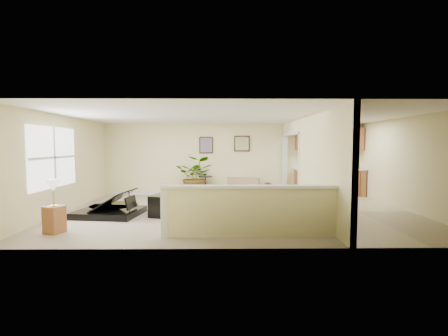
{
  "coord_description": "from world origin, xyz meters",
  "views": [
    {
      "loc": [
        -0.45,
        -8.35,
        1.74
      ],
      "look_at": [
        -0.35,
        0.4,
        1.13
      ],
      "focal_mm": 26.0,
      "sensor_mm": 36.0,
      "label": 1
    }
  ],
  "objects_px": {
    "piano_bench": "(163,205)",
    "piano": "(109,191)",
    "palm_plant": "(196,177)",
    "lamp_stand": "(54,210)",
    "accent_table": "(206,183)",
    "small_plant": "(267,191)",
    "loveseat": "(236,187)"
  },
  "relations": [
    {
      "from": "piano_bench",
      "to": "piano",
      "type": "bearing_deg",
      "value": 173.83
    },
    {
      "from": "piano",
      "to": "piano_bench",
      "type": "relative_size",
      "value": 2.44
    },
    {
      "from": "palm_plant",
      "to": "lamp_stand",
      "type": "xyz_separation_m",
      "value": [
        -2.47,
        -4.58,
        -0.23
      ]
    },
    {
      "from": "accent_table",
      "to": "palm_plant",
      "type": "distance_m",
      "value": 0.4
    },
    {
      "from": "piano",
      "to": "small_plant",
      "type": "bearing_deg",
      "value": 37.18
    },
    {
      "from": "accent_table",
      "to": "lamp_stand",
      "type": "xyz_separation_m",
      "value": [
        -2.79,
        -4.62,
        0.01
      ]
    },
    {
      "from": "piano_bench",
      "to": "palm_plant",
      "type": "height_order",
      "value": "palm_plant"
    },
    {
      "from": "accent_table",
      "to": "small_plant",
      "type": "distance_m",
      "value": 2.11
    },
    {
      "from": "piano_bench",
      "to": "lamp_stand",
      "type": "height_order",
      "value": "lamp_stand"
    },
    {
      "from": "loveseat",
      "to": "accent_table",
      "type": "distance_m",
      "value": 1.04
    },
    {
      "from": "small_plant",
      "to": "piano",
      "type": "bearing_deg",
      "value": -150.4
    },
    {
      "from": "loveseat",
      "to": "palm_plant",
      "type": "relative_size",
      "value": 1.23
    },
    {
      "from": "loveseat",
      "to": "small_plant",
      "type": "height_order",
      "value": "loveseat"
    },
    {
      "from": "small_plant",
      "to": "lamp_stand",
      "type": "relative_size",
      "value": 0.49
    },
    {
      "from": "piano_bench",
      "to": "small_plant",
      "type": "height_order",
      "value": "piano_bench"
    },
    {
      "from": "accent_table",
      "to": "lamp_stand",
      "type": "relative_size",
      "value": 0.65
    },
    {
      "from": "piano_bench",
      "to": "loveseat",
      "type": "xyz_separation_m",
      "value": [
        1.96,
        3.07,
        0.05
      ]
    },
    {
      "from": "palm_plant",
      "to": "accent_table",
      "type": "bearing_deg",
      "value": 7.2
    },
    {
      "from": "small_plant",
      "to": "piano_bench",
      "type": "bearing_deg",
      "value": -138.78
    },
    {
      "from": "palm_plant",
      "to": "small_plant",
      "type": "bearing_deg",
      "value": -8.55
    },
    {
      "from": "loveseat",
      "to": "palm_plant",
      "type": "xyz_separation_m",
      "value": [
        -1.35,
        -0.09,
        0.37
      ]
    },
    {
      "from": "piano_bench",
      "to": "small_plant",
      "type": "relative_size",
      "value": 1.5
    },
    {
      "from": "loveseat",
      "to": "accent_table",
      "type": "bearing_deg",
      "value": -155.43
    },
    {
      "from": "loveseat",
      "to": "palm_plant",
      "type": "distance_m",
      "value": 1.4
    },
    {
      "from": "loveseat",
      "to": "lamp_stand",
      "type": "xyz_separation_m",
      "value": [
        -3.82,
        -4.67,
        0.14
      ]
    },
    {
      "from": "piano",
      "to": "piano_bench",
      "type": "bearing_deg",
      "value": 1.41
    },
    {
      "from": "piano",
      "to": "lamp_stand",
      "type": "bearing_deg",
      "value": -98.32
    },
    {
      "from": "piano",
      "to": "accent_table",
      "type": "xyz_separation_m",
      "value": [
        2.29,
        2.87,
        -0.14
      ]
    },
    {
      "from": "piano_bench",
      "to": "accent_table",
      "type": "height_order",
      "value": "accent_table"
    },
    {
      "from": "piano",
      "to": "palm_plant",
      "type": "height_order",
      "value": "piano"
    },
    {
      "from": "loveseat",
      "to": "lamp_stand",
      "type": "relative_size",
      "value": 1.63
    },
    {
      "from": "loveseat",
      "to": "lamp_stand",
      "type": "distance_m",
      "value": 6.04
    }
  ]
}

